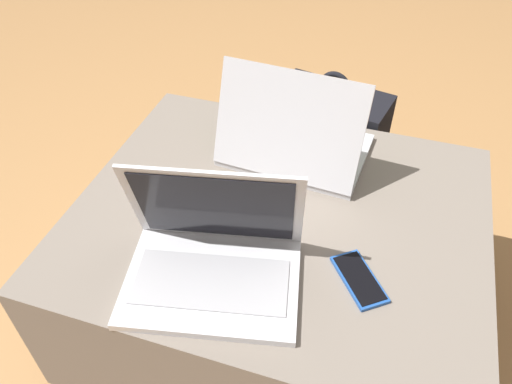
# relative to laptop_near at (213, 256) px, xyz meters

# --- Properties ---
(ground_plane) EXTENTS (14.00, 14.00, 0.00)m
(ground_plane) POSITION_rel_laptop_near_xyz_m (0.08, 0.21, -0.46)
(ground_plane) COLOR #9E7042
(ottoman) EXTENTS (0.92, 0.77, 0.41)m
(ottoman) POSITION_rel_laptop_near_xyz_m (0.08, 0.21, -0.25)
(ottoman) COLOR #3D3832
(ottoman) RESTS_ON ground_plane
(laptop_near) EXTENTS (0.38, 0.31, 0.25)m
(laptop_near) POSITION_rel_laptop_near_xyz_m (0.00, 0.00, 0.00)
(laptop_near) COLOR silver
(laptop_near) RESTS_ON ottoman
(laptop_far) EXTENTS (0.37, 0.28, 0.26)m
(laptop_far) POSITION_rel_laptop_near_xyz_m (0.06, 0.40, 0.00)
(laptop_far) COLOR #B7B7BC
(laptop_far) RESTS_ON ottoman
(cell_phone) EXTENTS (0.13, 0.15, 0.01)m
(cell_phone) POSITION_rel_laptop_near_xyz_m (0.28, 0.07, -0.05)
(cell_phone) COLOR #1E4C9E
(cell_phone) RESTS_ON ottoman
(backpack) EXTENTS (0.36, 0.27, 0.50)m
(backpack) POSITION_rel_laptop_near_xyz_m (0.10, 0.73, -0.26)
(backpack) COLOR black
(backpack) RESTS_ON ground_plane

